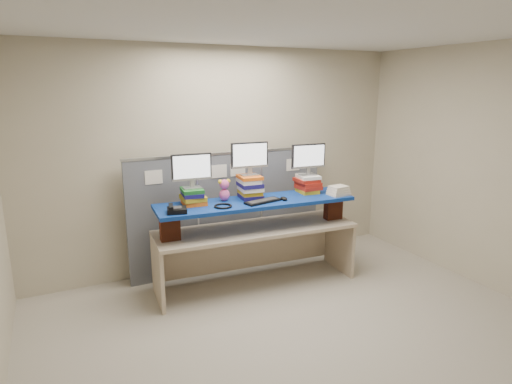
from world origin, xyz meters
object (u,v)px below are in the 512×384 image
blue_board (256,202)px  keyboard (263,201)px  desk (256,239)px  monitor_right (308,158)px  monitor_left (192,169)px  monitor_center (250,157)px  desk_phone (176,210)px

blue_board → keyboard: size_ratio=5.02×
desk → monitor_right: 1.17m
keyboard → monitor_left: bearing=147.1°
monitor_left → desk: bearing=-9.5°
monitor_left → monitor_center: size_ratio=1.00×
monitor_left → monitor_center: bearing=0.0°
blue_board → keyboard: bearing=-69.3°
monitor_right → keyboard: 0.84m
monitor_left → desk_phone: monitor_left is taller
monitor_left → blue_board: bearing=-9.5°
desk → monitor_center: monitor_center is taller
blue_board → monitor_center: bearing=104.6°
desk → desk_phone: 1.08m
monitor_right → desk_phone: monitor_right is taller
blue_board → monitor_right: 0.87m
monitor_center → desk_phone: 1.06m
keyboard → monitor_right: bearing=1.7°
keyboard → desk_phone: bearing=165.7°
monitor_center → desk_phone: size_ratio=1.90×
blue_board → monitor_right: size_ratio=5.16×
keyboard → blue_board: bearing=94.4°
desk → keyboard: keyboard is taller
monitor_left → desk_phone: size_ratio=1.90×
desk → blue_board: 0.45m
monitor_right → blue_board: bearing=-170.8°
monitor_right → keyboard: monitor_right is taller
blue_board → desk_phone: desk_phone is taller
desk → desk_phone: size_ratio=10.23×
desk → keyboard: size_ratio=5.24×
blue_board → keyboard: (0.03, -0.11, 0.03)m
keyboard → desk_phone: (-0.99, 0.04, 0.02)m
monitor_left → desk_phone: bearing=-132.9°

